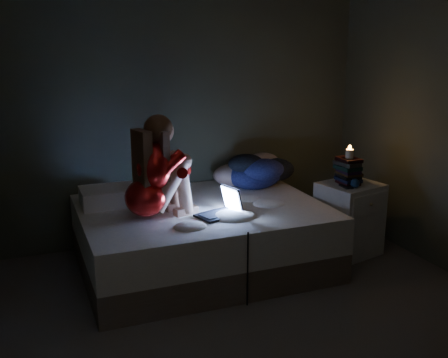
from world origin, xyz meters
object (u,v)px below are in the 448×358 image
woman (145,168)px  nightstand (349,219)px  laptop (218,202)px  phone (343,186)px  bed (202,237)px  candle (349,155)px

woman → nightstand: bearing=-14.9°
laptop → phone: 1.20m
woman → nightstand: size_ratio=1.23×
bed → laptop: 0.49m
nightstand → candle: 0.60m
bed → candle: bearing=-8.2°
bed → laptop: laptop is taller
phone → nightstand: bearing=40.4°
candle → nightstand: bearing=-11.7°
candle → phone: candle is taller
woman → nightstand: 1.97m
nightstand → candle: (-0.03, 0.01, 0.60)m
phone → candle: bearing=50.4°
laptop → nightstand: size_ratio=0.51×
woman → phone: (1.74, -0.10, -0.29)m
bed → phone: bearing=-11.5°
bed → laptop: bearing=-84.2°
bed → nightstand: (1.35, -0.20, 0.06)m
nightstand → phone: phone is taller
candle → bed: bearing=171.8°
nightstand → phone: (-0.12, -0.05, 0.34)m
laptop → bed: bearing=79.1°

